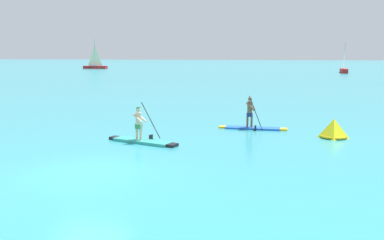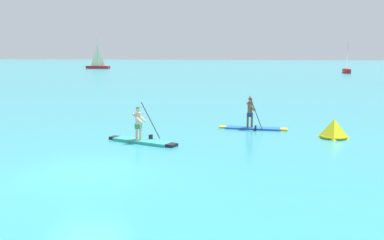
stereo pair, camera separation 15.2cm
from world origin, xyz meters
TOP-DOWN VIEW (x-y plane):
  - ground at (0.00, 0.00)m, footprint 440.00×440.00m
  - paddleboarder_mid_center at (0.40, 4.99)m, footprint 3.50×1.63m
  - paddleboarder_far_right at (5.15, 9.34)m, footprint 3.61×0.95m
  - race_marker_buoy at (9.05, 7.67)m, footprint 1.27×1.27m
  - sailboat_left_horizon at (-37.05, 87.64)m, footprint 5.98×1.68m
  - sailboat_right_horizon at (20.79, 75.46)m, footprint 1.61×5.40m

SIDE VIEW (x-z plane):
  - ground at x=0.00m, z-range 0.00..0.00m
  - paddleboarder_mid_center at x=0.40m, z-range -0.62..1.16m
  - paddleboarder_far_right at x=5.15m, z-range -0.59..1.27m
  - race_marker_buoy at x=9.05m, z-range -0.06..0.86m
  - sailboat_right_horizon at x=20.79m, z-range -2.27..3.79m
  - sailboat_left_horizon at x=-37.05m, z-range -2.93..4.63m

